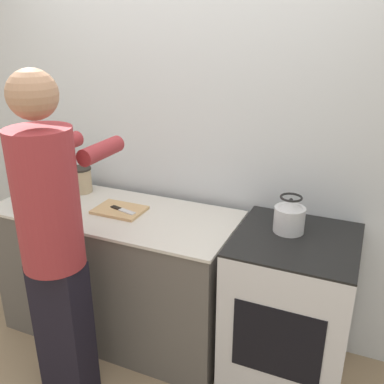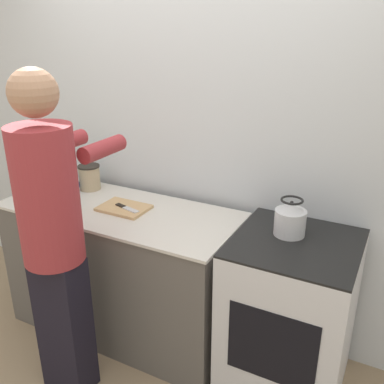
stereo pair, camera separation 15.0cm
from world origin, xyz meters
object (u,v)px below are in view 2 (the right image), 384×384
(kettle, at_px, (290,220))
(bowl_prep, at_px, (67,206))
(canister_jar, at_px, (90,177))
(person, at_px, (54,231))
(cutting_board, at_px, (124,208))
(knife, at_px, (126,208))
(oven, at_px, (289,316))

(kettle, distance_m, bowl_prep, 1.34)
(bowl_prep, xyz_separation_m, canister_jar, (-0.13, 0.37, 0.05))
(person, distance_m, canister_jar, 0.85)
(cutting_board, distance_m, bowl_prep, 0.35)
(bowl_prep, bearing_deg, kettle, 11.17)
(knife, height_order, kettle, kettle)
(knife, relative_size, kettle, 0.94)
(knife, relative_size, bowl_prep, 1.26)
(kettle, relative_size, canister_jar, 1.18)
(oven, distance_m, cutting_board, 1.17)
(person, xyz_separation_m, bowl_prep, (-0.27, 0.38, -0.07))
(oven, bearing_deg, knife, -178.90)
(canister_jar, bearing_deg, person, -62.03)
(knife, bearing_deg, bowl_prep, -137.56)
(person, xyz_separation_m, cutting_board, (0.02, 0.57, -0.09))
(cutting_board, height_order, kettle, kettle)
(oven, height_order, kettle, kettle)
(kettle, xyz_separation_m, canister_jar, (-1.44, 0.11, -0.04))
(knife, height_order, bowl_prep, bowl_prep)
(cutting_board, bearing_deg, kettle, 3.96)
(cutting_board, distance_m, kettle, 1.04)
(person, bearing_deg, bowl_prep, 125.35)
(kettle, relative_size, bowl_prep, 1.35)
(kettle, bearing_deg, cutting_board, -176.04)
(knife, bearing_deg, canister_jar, 170.21)
(cutting_board, bearing_deg, canister_jar, 156.67)
(cutting_board, bearing_deg, oven, 0.30)
(kettle, bearing_deg, knife, -175.10)
(person, relative_size, bowl_prep, 11.97)
(kettle, bearing_deg, bowl_prep, -168.83)
(knife, bearing_deg, person, -81.16)
(person, xyz_separation_m, canister_jar, (-0.40, 0.75, -0.01))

